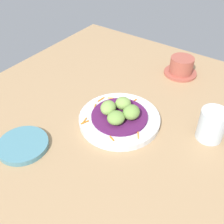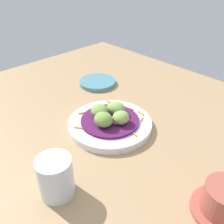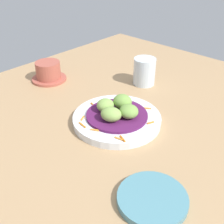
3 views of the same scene
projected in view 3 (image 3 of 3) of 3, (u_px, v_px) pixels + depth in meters
The scene contains 11 objects.
table_surface at pixel (138, 122), 76.53cm from camera, with size 110.00×110.00×2.00cm, color tan.
main_plate at pixel (117, 119), 74.28cm from camera, with size 23.03×23.03×1.95cm, color silver.
cabbage_bed at pixel (117, 115), 73.58cm from camera, with size 15.99×15.99×0.69cm, color #51194C.
carrot_garnish at pixel (112, 122), 71.25cm from camera, with size 18.46×18.55×0.40cm.
guac_scoop_left at pixel (105, 105), 73.78cm from camera, with size 4.60×4.46×3.36cm, color #84A851.
guac_scoop_center at pixel (111, 114), 69.92cm from camera, with size 5.27×4.35×3.53cm, color #84A851.
guac_scoop_right at pixel (129, 111), 71.23cm from camera, with size 4.96×4.75×3.35cm, color #759E47.
guac_scoop_back at pixel (123, 102), 74.91cm from camera, with size 5.11×4.60×3.85cm, color #759E47.
side_plate_small at pixel (152, 199), 52.16cm from camera, with size 13.16×13.16×1.44cm, color teal.
terracotta_bowl at pixel (48, 72), 95.05cm from camera, with size 11.54×11.54×6.42cm.
water_glass at pixel (144, 71), 91.88cm from camera, with size 7.12×7.12×8.75cm, color silver.
Camera 3 is at (-51.08, -38.11, 44.02)cm, focal length 45.53 mm.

